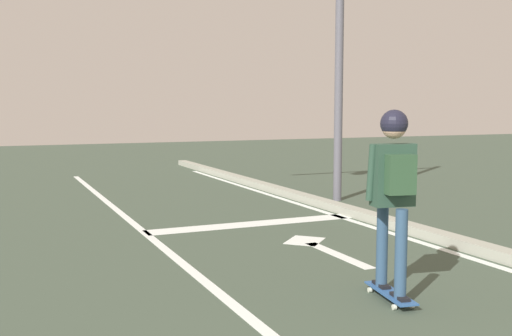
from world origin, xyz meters
The scene contains 8 objects.
lane_line_center centered at (-0.22, 6.00, 0.00)m, with size 0.12×20.00×0.01m, color silver.
lane_line_curbside centered at (3.02, 6.00, 0.00)m, with size 0.12×20.00×0.01m, color silver.
stop_bar centered at (1.47, 8.29, 0.00)m, with size 3.38×0.40×0.01m, color silver.
lane_arrow_stem centered at (1.64, 6.08, 0.00)m, with size 0.16×1.40×0.01m, color silver.
lane_arrow_head centered at (1.64, 6.93, 0.00)m, with size 0.56×0.44×0.01m, color silver.
curb_strip centered at (3.27, 6.00, 0.07)m, with size 0.24×24.00×0.14m, color #9C9E8F.
skateboard centered at (1.18, 4.40, 0.06)m, with size 0.32×0.78×0.08m.
skater centered at (1.18, 4.39, 1.16)m, with size 0.47×0.63×1.70m.
Camera 1 is at (-2.18, -0.09, 1.80)m, focal length 42.05 mm.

